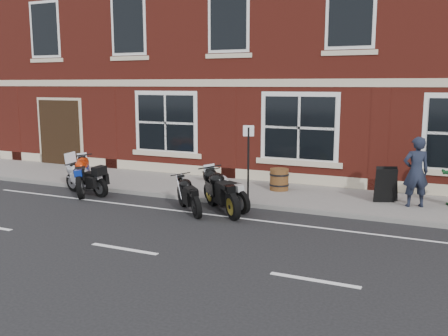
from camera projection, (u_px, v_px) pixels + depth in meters
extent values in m
plane|color=black|center=(193.00, 215.00, 12.99)|extent=(80.00, 80.00, 0.00)
cube|color=slate|center=(238.00, 190.00, 15.67)|extent=(30.00, 3.00, 0.12)
cube|color=slate|center=(216.00, 201.00, 14.25)|extent=(30.00, 0.16, 0.12)
cube|color=maroon|center=(307.00, 22.00, 21.40)|extent=(24.00, 12.00, 12.00)
cylinder|color=black|center=(74.00, 182.00, 15.78)|extent=(0.60, 0.25, 0.59)
cylinder|color=black|center=(101.00, 188.00, 14.97)|extent=(0.60, 0.25, 0.59)
cube|color=black|center=(86.00, 175.00, 15.35)|extent=(0.77, 0.38, 0.20)
ellipsoid|color=#98979C|center=(83.00, 171.00, 15.42)|extent=(0.58, 0.44, 0.29)
cube|color=black|center=(93.00, 174.00, 15.12)|extent=(0.55, 0.35, 0.09)
cube|color=silver|center=(73.00, 158.00, 15.64)|extent=(0.13, 0.38, 0.41)
cylinder|color=black|center=(87.00, 177.00, 16.27)|extent=(0.52, 0.66, 0.70)
cylinder|color=black|center=(81.00, 187.00, 14.72)|extent=(0.52, 0.66, 0.70)
cube|color=black|center=(84.00, 170.00, 15.49)|extent=(0.72, 0.87, 0.24)
ellipsoid|color=#A42507|center=(84.00, 165.00, 15.63)|extent=(0.67, 0.73, 0.35)
cube|color=black|center=(82.00, 170.00, 15.05)|extent=(0.58, 0.66, 0.11)
cylinder|color=black|center=(213.00, 193.00, 13.93)|extent=(0.61, 0.60, 0.71)
cylinder|color=black|center=(234.00, 206.00, 12.45)|extent=(0.61, 0.60, 0.71)
cube|color=black|center=(222.00, 185.00, 13.18)|extent=(0.82, 0.82, 0.24)
ellipsoid|color=black|center=(220.00, 179.00, 13.31)|extent=(0.72, 0.72, 0.36)
cube|color=black|center=(228.00, 185.00, 12.75)|extent=(0.64, 0.64, 0.11)
cylinder|color=black|center=(212.00, 192.00, 14.20)|extent=(0.61, 0.43, 0.63)
cylinder|color=black|center=(242.00, 202.00, 13.04)|extent=(0.61, 0.43, 0.63)
cube|color=black|center=(226.00, 185.00, 13.60)|extent=(0.80, 0.61, 0.22)
ellipsoid|color=#B6B7BC|center=(223.00, 180.00, 13.71)|extent=(0.66, 0.59, 0.32)
cube|color=black|center=(234.00, 184.00, 13.27)|extent=(0.60, 0.50, 0.10)
cylinder|color=black|center=(183.00, 196.00, 13.85)|extent=(0.50, 0.51, 0.59)
cylinder|color=black|center=(198.00, 207.00, 12.60)|extent=(0.50, 0.51, 0.59)
cube|color=black|center=(189.00, 189.00, 13.22)|extent=(0.68, 0.68, 0.20)
ellipsoid|color=black|center=(188.00, 184.00, 13.33)|extent=(0.60, 0.60, 0.30)
cube|color=black|center=(193.00, 189.00, 12.86)|extent=(0.53, 0.53, 0.09)
imported|color=black|center=(416.00, 172.00, 13.22)|extent=(0.81, 0.69, 1.89)
cylinder|color=#4E2114|center=(279.00, 179.00, 15.40)|extent=(0.57, 0.57, 0.67)
cylinder|color=black|center=(279.00, 184.00, 15.42)|extent=(0.60, 0.60, 0.05)
cylinder|color=black|center=(279.00, 174.00, 15.37)|extent=(0.60, 0.60, 0.05)
cylinder|color=black|center=(248.00, 165.00, 13.81)|extent=(0.06, 0.06, 2.07)
cube|color=silver|center=(249.00, 131.00, 13.65)|extent=(0.29, 0.13, 0.30)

